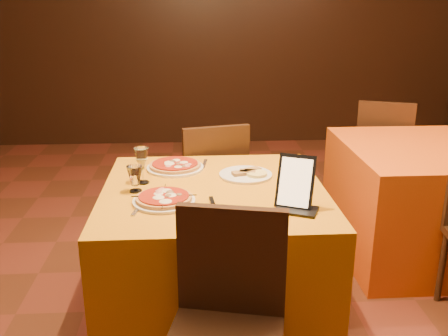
{
  "coord_description": "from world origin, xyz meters",
  "views": [
    {
      "loc": [
        -0.13,
        -2.41,
        1.63
      ],
      "look_at": [
        0.02,
        -0.11,
        0.86
      ],
      "focal_mm": 40.0,
      "sensor_mm": 36.0,
      "label": 1
    }
  ],
  "objects": [
    {
      "name": "knife",
      "position": [
        -0.04,
        -0.37,
        0.75
      ],
      "size": [
        0.04,
        0.22,
        0.01
      ],
      "primitive_type": "cube",
      "rotation": [
        0.0,
        0.0,
        1.65
      ],
      "color": "silver",
      "rests_on": "main_table"
    },
    {
      "name": "cutlet_dish",
      "position": [
        0.14,
        0.08,
        0.76
      ],
      "size": [
        0.28,
        0.28,
        0.03
      ],
      "rotation": [
        0.0,
        0.0,
        0.38
      ],
      "color": "white",
      "rests_on": "main_table"
    },
    {
      "name": "water_glass",
      "position": [
        -0.42,
        -0.11,
        0.81
      ],
      "size": [
        0.07,
        0.07,
        0.13
      ],
      "primitive_type": null,
      "rotation": [
        0.0,
        0.0,
        -0.25
      ],
      "color": "silver",
      "rests_on": "main_table"
    },
    {
      "name": "pizza_far",
      "position": [
        -0.23,
        0.22,
        0.77
      ],
      "size": [
        0.31,
        0.31,
        0.03
      ],
      "rotation": [
        0.0,
        0.0,
        0.14
      ],
      "color": "white",
      "rests_on": "main_table"
    },
    {
      "name": "pizza_near",
      "position": [
        -0.27,
        -0.27,
        0.77
      ],
      "size": [
        0.29,
        0.29,
        0.03
      ],
      "rotation": [
        0.0,
        0.0,
        -0.37
      ],
      "color": "white",
      "rests_on": "main_table"
    },
    {
      "name": "fork_near",
      "position": [
        -0.38,
        -0.34,
        0.75
      ],
      "size": [
        0.05,
        0.17,
        0.01
      ],
      "primitive_type": "cube",
      "rotation": [
        0.0,
        0.0,
        1.39
      ],
      "color": "#B9B8BF",
      "rests_on": "main_table"
    },
    {
      "name": "wall_back",
      "position": [
        0.0,
        3.5,
        1.4
      ],
      "size": [
        6.0,
        0.01,
        2.8
      ],
      "primitive_type": "cube",
      "color": "black",
      "rests_on": "floor"
    },
    {
      "name": "main_table",
      "position": [
        -0.03,
        -0.09,
        0.38
      ],
      "size": [
        1.1,
        1.1,
        0.75
      ],
      "primitive_type": "cube",
      "color": "orange",
      "rests_on": "floor"
    },
    {
      "name": "fork_far",
      "position": [
        -0.07,
        0.29,
        0.75
      ],
      "size": [
        0.04,
        0.17,
        0.01
      ],
      "primitive_type": "cube",
      "rotation": [
        0.0,
        0.0,
        1.44
      ],
      "color": "silver",
      "rests_on": "main_table"
    },
    {
      "name": "tablet",
      "position": [
        0.32,
        -0.35,
        0.87
      ],
      "size": [
        0.19,
        0.16,
        0.23
      ],
      "primitive_type": "cube",
      "rotation": [
        -0.35,
        0.0,
        -0.42
      ],
      "color": "black",
      "rests_on": "main_table"
    },
    {
      "name": "floor",
      "position": [
        0.0,
        0.0,
        -0.01
      ],
      "size": [
        6.0,
        7.0,
        0.01
      ],
      "primitive_type": "cube",
      "color": "#5E2D19",
      "rests_on": "ground"
    },
    {
      "name": "wine_glass",
      "position": [
        -0.39,
        0.0,
        0.84
      ],
      "size": [
        0.1,
        0.1,
        0.19
      ],
      "primitive_type": null,
      "rotation": [
        0.0,
        0.0,
        0.2
      ],
      "color": "#F2F48B",
      "rests_on": "main_table"
    },
    {
      "name": "chair_main_far",
      "position": [
        -0.03,
        0.72,
        0.46
      ],
      "size": [
        0.51,
        0.51,
        0.91
      ],
      "primitive_type": null,
      "rotation": [
        0.0,
        0.0,
        3.37
      ],
      "color": "black",
      "rests_on": "floor"
    },
    {
      "name": "chair_side_far",
      "position": [
        1.41,
        1.41,
        0.46
      ],
      "size": [
        0.61,
        0.61,
        0.91
      ],
      "primitive_type": null,
      "rotation": [
        0.0,
        0.0,
        2.78
      ],
      "color": "black",
      "rests_on": "floor"
    },
    {
      "name": "side_table",
      "position": [
        1.41,
        0.58,
        0.38
      ],
      "size": [
        1.1,
        1.1,
        0.75
      ],
      "primitive_type": "cube",
      "color": "#D04F0D",
      "rests_on": "floor"
    }
  ]
}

